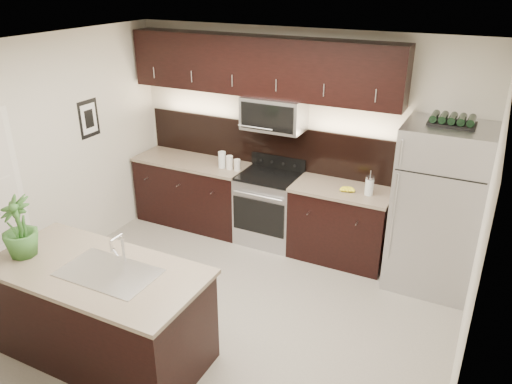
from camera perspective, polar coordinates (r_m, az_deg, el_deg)
ground at (r=5.37m, az=-3.98°, el=-14.00°), size 4.50×4.50×0.00m
room_walls at (r=4.55m, az=-6.04°, el=3.23°), size 4.52×4.02×2.71m
counter_run at (r=6.57m, az=-0.13°, el=-1.48°), size 3.51×0.65×0.94m
upper_fixtures at (r=6.16m, az=0.71°, el=13.17°), size 3.49×0.40×1.66m
island at (r=4.84m, az=-17.18°, el=-13.03°), size 1.96×0.96×0.94m
sink_faucet at (r=4.48m, az=-16.43°, el=-8.62°), size 0.84×0.50×0.28m
refrigerator at (r=5.76m, az=20.07°, el=-1.76°), size 0.90×0.81×1.87m
wine_rack at (r=5.43m, az=21.54°, el=7.64°), size 0.46×0.29×0.11m
plant at (r=4.89m, az=-25.48°, el=-3.66°), size 0.36×0.36×0.57m
canisters at (r=6.46m, az=-3.25°, el=3.48°), size 0.32×0.10×0.21m
french_press at (r=5.83m, az=12.82°, el=0.68°), size 0.10×0.10×0.29m
bananas at (r=5.90m, az=9.92°, el=0.38°), size 0.21×0.18×0.06m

